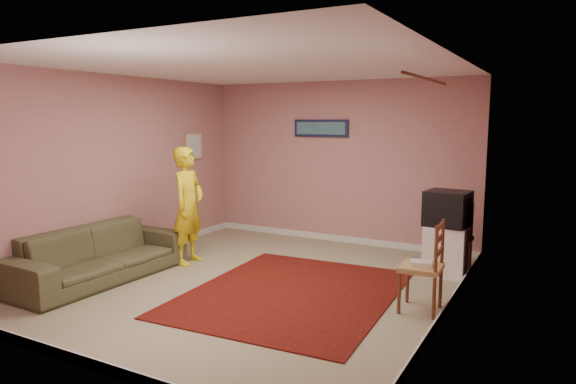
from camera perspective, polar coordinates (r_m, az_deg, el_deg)
The scene contains 26 objects.
ground at distance 6.40m, azimuth -3.46°, elevation -10.09°, with size 5.00×5.00×0.00m, color gray.
wall_back at distance 8.33m, azimuth 5.61°, elevation 3.27°, with size 4.50×0.02×2.60m, color #B17874.
wall_front at distance 4.24m, azimuth -21.82°, elevation -1.97°, with size 4.50×0.02×2.60m, color #B17874.
wall_left at distance 7.55m, azimuth -18.20°, elevation 2.41°, with size 0.02×5.00×2.60m, color #B17874.
wall_right at distance 5.29m, azimuth 17.57°, elevation 0.14°, with size 0.02×5.00×2.60m, color #B17874.
ceiling at distance 6.11m, azimuth -3.67°, elevation 13.75°, with size 4.50×5.00×0.02m, color white.
baseboard_back at distance 8.52m, azimuth 5.47°, elevation -5.14°, with size 4.50×0.02×0.10m, color silver.
baseboard_front at distance 4.62m, azimuth -20.87°, elevation -17.41°, with size 4.50×0.02×0.10m, color silver.
baseboard_left at distance 7.76m, azimuth -17.74°, elevation -6.81°, with size 0.02×5.00×0.10m, color silver.
baseboard_right at distance 5.60m, azimuth 16.91°, elevation -12.63°, with size 0.02×5.00×0.10m, color silver.
window at distance 4.40m, azimuth 15.32°, elevation 0.65°, with size 0.01×1.10×1.50m, color black.
curtain_sheer at distance 4.29m, azimuth 14.57°, elevation -2.21°, with size 0.01×0.75×2.10m, color white.
curtain_floral at distance 4.96m, azimuth 16.37°, elevation -0.90°, with size 0.01×0.35×2.10m, color beige.
curtain_rod at distance 4.38m, azimuth 15.18°, elevation 12.04°, with size 0.02×0.02×1.40m, color brown.
picture_back at distance 8.40m, azimuth 3.67°, elevation 7.09°, with size 0.95×0.04×0.28m.
picture_left at distance 8.69m, azimuth -10.41°, elevation 5.03°, with size 0.04×0.38×0.42m.
area_rug at distance 6.04m, azimuth 0.51°, elevation -11.13°, with size 2.23×2.78×0.01m, color black.
tv_cabinet at distance 6.94m, azimuth 17.12°, elevation -6.21°, with size 0.51×0.46×0.65m, color white.
crt_tv at distance 6.83m, azimuth 17.27°, elevation -1.74°, with size 0.57×0.52×0.45m.
chair_a at distance 7.05m, azimuth 17.89°, elevation -4.00°, with size 0.48×0.47×0.50m.
dvd_player at distance 7.06m, azimuth 17.87°, elevation -4.49°, with size 0.36×0.26×0.06m, color #B6B7BB.
blue_throw at distance 7.20m, azimuth 18.24°, elevation -2.29°, with size 0.41×0.05×0.43m, color #97AFF7.
chair_b at distance 5.54m, azimuth 14.61°, elevation -6.93°, with size 0.43×0.45×0.52m.
game_console at distance 5.56m, azimuth 14.58°, elevation -7.66°, with size 0.22×0.16×0.05m, color white.
sofa at distance 6.85m, azimuth -20.19°, elevation -6.51°, with size 2.25×0.88×0.66m, color brown.
person at distance 7.23m, azimuth -11.01°, elevation -1.49°, with size 0.59×0.39×1.62m, color yellow.
Camera 1 is at (3.23, -5.15, 2.00)m, focal length 32.00 mm.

